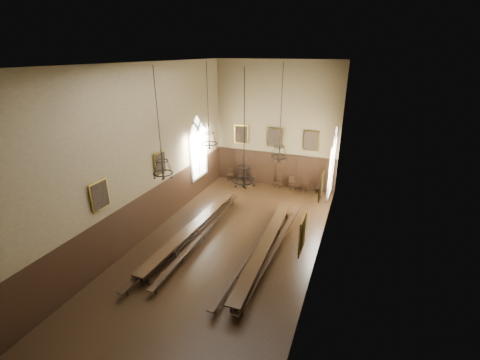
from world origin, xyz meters
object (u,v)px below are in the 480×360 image
Objects in this scene: chair_0 at (230,177)px; chair_7 at (319,190)px; table_right at (265,249)px; chair_5 at (292,186)px; chair_1 at (242,179)px; chair_6 at (304,188)px; bench_left_outer at (184,234)px; chandelier_back_right at (279,152)px; table_left at (194,231)px; bench_right_inner at (255,247)px; bench_right_outer at (275,249)px; chandelier_front_left at (163,167)px; chair_2 at (253,181)px; bench_left_inner at (203,234)px; chandelier_front_right at (244,174)px; chandelier_back_left at (209,139)px; chair_4 at (278,184)px.

chair_0 is 6.89m from chair_7.
chair_5 reaches higher than table_right.
chair_1 is 4.81m from chair_6.
chandelier_back_right is at bearing 31.34° from bench_left_outer.
table_left is 3.57m from bench_right_inner.
chair_1 is 5.91m from chair_7.
bench_right_inner is at bearing -171.50° from bench_right_outer.
chair_6 is 0.21× the size of chandelier_front_left.
chair_0 is 0.22× the size of chandelier_front_left.
chandelier_back_right is at bearing 80.87° from bench_right_inner.
chair_2 reaches higher than bench_left_outer.
chair_7 is (1.42, 8.53, -0.05)m from table_right.
bench_left_outer is 9.54m from chair_5.
chair_6 is at bearing 64.80° from bench_left_inner.
chair_6 is at bearing 85.41° from chandelier_back_right.
chair_5 reaches higher than chair_7.
chandelier_front_right is at bearing -84.78° from chair_6.
bench_right_outer is at bearing 29.64° from table_right.
chandelier_front_right reaches higher than chair_0.
bench_right_outer is 9.60× the size of chair_5.
bench_left_inner is at bearing -98.67° from chair_2.
chair_5 reaches higher than chair_2.
chair_0 reaches higher than bench_right_outer.
chair_0 is 0.99m from chair_1.
chair_2 reaches higher than table_left.
chandelier_front_right is at bearing -91.24° from chandelier_back_right.
bench_right_inner is at bearing 38.08° from chandelier_front_left.
bench_right_inner is at bearing -31.81° from chandelier_back_left.
bench_left_inner is 2.30× the size of chandelier_front_right.
chair_1 is 1.16× the size of chair_2.
chair_7 is (0.97, 8.28, 0.02)m from bench_right_outer.
chandelier_front_right reaches higher than bench_left_outer.
chair_6 is at bearing 90.82° from bench_right_outer.
chair_6 is (5.80, -0.03, -0.01)m from chair_0.
chair_4 is at bearing 76.62° from bench_left_inner.
chair_1 is 1.06× the size of chair_4.
chandelier_front_right reaches higher than bench_right_outer.
chair_7 is 0.23× the size of chandelier_back_left.
chair_7 is at bearing 6.55° from chair_4.
chair_1 reaches higher than table_right.
chair_5 is (3.92, 0.01, -0.00)m from chair_1.
table_left is 2.17× the size of chandelier_front_right.
chandelier_back_left is (-3.45, -6.29, 4.73)m from chair_5.
chair_4 is 1.91m from chair_6.
chandelier_back_left is at bearing 92.20° from chandelier_front_left.
chair_5 is at bearing -15.06° from chair_0.
chandelier_front_right is (-0.58, -10.87, 4.86)m from chair_6.
bench_left_outer is (-4.56, -0.12, -0.06)m from table_right.
chair_1 is at bearing 126.03° from chandelier_back_right.
chandelier_back_left is (-0.45, 2.01, 4.76)m from bench_left_inner.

